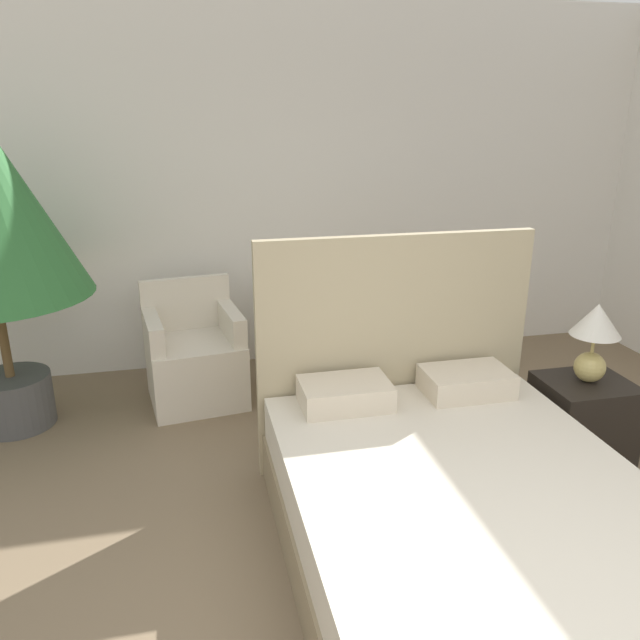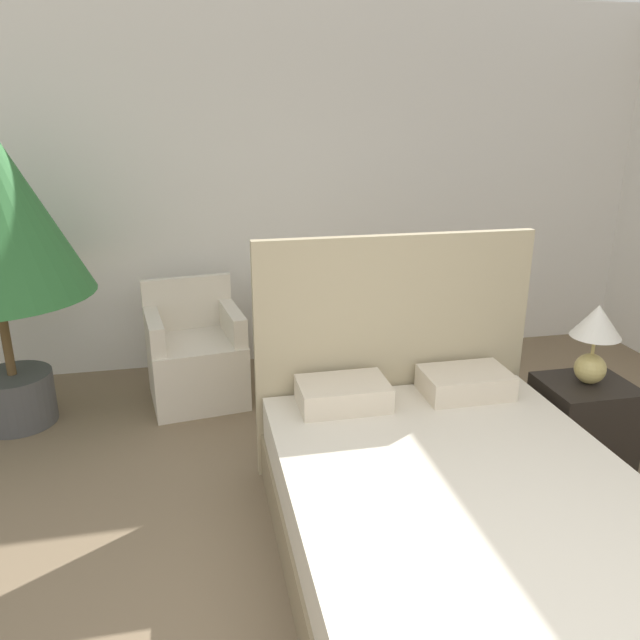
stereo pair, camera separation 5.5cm
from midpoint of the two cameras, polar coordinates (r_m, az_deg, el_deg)
wall_back at (r=5.20m, az=-1.00°, el=11.91°), size 10.00×0.06×2.90m
bed at (r=3.13m, az=12.66°, el=-16.46°), size 1.64×2.11×1.41m
armchair_near_window_left at (r=4.70m, az=-10.93°, el=-3.73°), size 0.74×0.72×0.88m
armchair_near_window_right at (r=4.80m, az=0.96°, el=-2.86°), size 0.71×0.68×0.88m
nightstand at (r=4.17m, az=23.17°, el=-8.62°), size 0.52×0.45×0.53m
table_lamp at (r=3.96m, az=24.24°, el=-1.20°), size 0.29×0.29×0.49m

